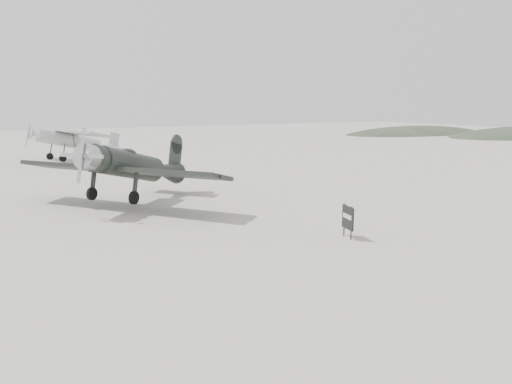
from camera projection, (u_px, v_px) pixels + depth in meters
ground at (298, 228)px, 19.34m from camera, size 160.00×160.00×0.00m
hill_northeast at (417, 133)px, 77.94m from camera, size 32.00×16.00×5.20m
lowwing_monoplane at (134, 166)px, 23.67m from camera, size 8.75×9.64×3.44m
highwing_monoplane at (72, 138)px, 40.38m from camera, size 7.95×11.04×3.14m
sign_board at (348, 218)px, 17.88m from camera, size 0.25×0.83×1.21m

